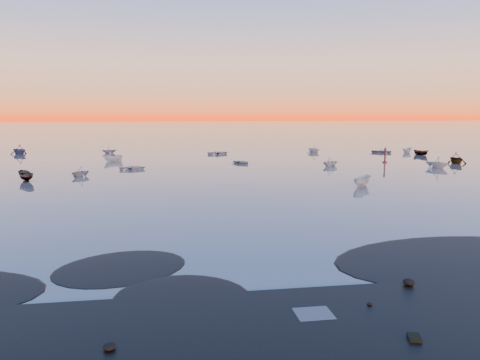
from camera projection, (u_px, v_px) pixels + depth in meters
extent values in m
plane|color=#6A6158|center=(195.00, 145.00, 124.63)|extent=(600.00, 600.00, 0.00)
imported|color=silver|center=(362.00, 186.00, 56.29)|extent=(3.67, 3.70, 1.27)
imported|color=silver|center=(437.00, 168.00, 74.62)|extent=(4.34, 3.57, 1.39)
cylinder|color=#4A1610|center=(385.00, 162.00, 82.50)|extent=(0.80, 0.80, 0.27)
cylinder|color=#4A1610|center=(385.00, 156.00, 82.34)|extent=(0.29, 0.29, 2.32)
cone|color=#4A1610|center=(385.00, 148.00, 82.14)|extent=(0.54, 0.54, 0.45)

